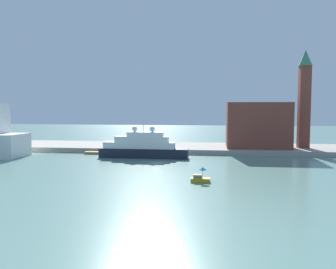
% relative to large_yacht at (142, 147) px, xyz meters
% --- Properties ---
extents(ground, '(400.00, 400.00, 0.00)m').
position_rel_large_yacht_xyz_m(ground, '(5.44, -8.11, -2.92)').
color(ground, slate).
extents(quay_dock, '(110.00, 22.96, 1.47)m').
position_rel_large_yacht_xyz_m(quay_dock, '(5.44, 19.37, -2.18)').
color(quay_dock, gray).
rests_on(quay_dock, ground).
extents(large_yacht, '(24.39, 3.58, 9.88)m').
position_rel_large_yacht_xyz_m(large_yacht, '(0.00, 0.00, 0.00)').
color(large_yacht, black).
rests_on(large_yacht, ground).
extents(small_motorboat, '(3.51, 1.62, 2.79)m').
position_rel_large_yacht_xyz_m(small_motorboat, '(17.10, -28.86, -2.01)').
color(small_motorboat, '#B7991E').
rests_on(small_motorboat, ground).
extents(work_barge, '(5.03, 1.76, 0.73)m').
position_rel_large_yacht_xyz_m(work_barge, '(-16.09, 5.64, -2.55)').
color(work_barge, olive).
rests_on(work_barge, ground).
extents(harbor_building, '(18.84, 14.55, 13.89)m').
position_rel_large_yacht_xyz_m(harbor_building, '(32.69, 18.00, 5.49)').
color(harbor_building, brown).
rests_on(harbor_building, quay_dock).
extents(bell_tower, '(4.12, 4.12, 29.63)m').
position_rel_large_yacht_xyz_m(bell_tower, '(46.45, 17.97, 14.60)').
color(bell_tower, brown).
rests_on(bell_tower, quay_dock).
extents(parked_car, '(4.28, 1.73, 1.36)m').
position_rel_large_yacht_xyz_m(parked_car, '(-5.69, 13.64, -0.87)').
color(parked_car, '#1E4C99').
rests_on(parked_car, quay_dock).
extents(person_figure, '(0.36, 0.36, 1.80)m').
position_rel_large_yacht_xyz_m(person_figure, '(-2.10, 9.74, -0.61)').
color(person_figure, '#334C8C').
rests_on(person_figure, quay_dock).
extents(mooring_bollard, '(0.53, 0.53, 0.78)m').
position_rel_large_yacht_xyz_m(mooring_bollard, '(5.55, 9.10, -1.06)').
color(mooring_bollard, black).
rests_on(mooring_bollard, quay_dock).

